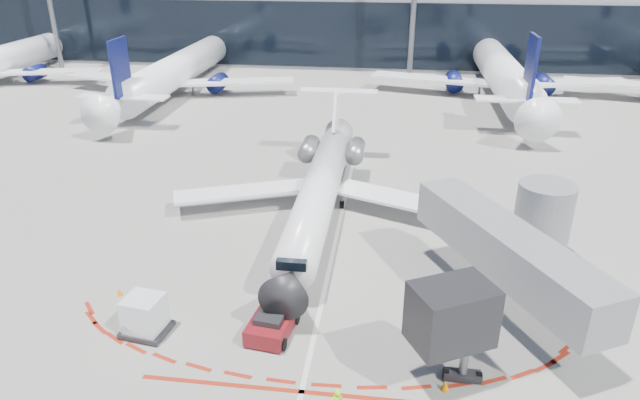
# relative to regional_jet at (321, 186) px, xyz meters

# --- Properties ---
(ground) EXTENTS (260.00, 260.00, 0.00)m
(ground) POSITION_rel_regional_jet_xyz_m (1.42, -5.49, -2.14)
(ground) COLOR slate
(ground) RESTS_ON ground
(apron_centerline) EXTENTS (0.25, 40.00, 0.01)m
(apron_centerline) POSITION_rel_regional_jet_xyz_m (1.42, -3.49, -2.13)
(apron_centerline) COLOR silver
(apron_centerline) RESTS_ON ground
(apron_stop_bar) EXTENTS (14.00, 0.25, 0.01)m
(apron_stop_bar) POSITION_rel_regional_jet_xyz_m (1.42, -16.99, -2.13)
(apron_stop_bar) COLOR maroon
(apron_stop_bar) RESTS_ON ground
(terminal_building) EXTENTS (150.00, 24.15, 24.00)m
(terminal_building) POSITION_rel_regional_jet_xyz_m (1.42, 59.48, 6.38)
(terminal_building) COLOR #989B9D
(terminal_building) RESTS_ON ground
(jet_bridge) EXTENTS (10.03, 15.20, 4.90)m
(jet_bridge) POSITION_rel_regional_jet_xyz_m (11.21, -8.51, 0.87)
(jet_bridge) COLOR gray
(jet_bridge) RESTS_ON ground
(regional_jet) EXTENTS (20.73, 25.56, 6.40)m
(regional_jet) POSITION_rel_regional_jet_xyz_m (0.00, 0.00, 0.00)
(regional_jet) COLOR white
(regional_jet) RESTS_ON ground
(pushback_tug) EXTENTS (2.35, 4.80, 1.22)m
(pushback_tug) POSITION_rel_regional_jet_xyz_m (-0.61, -13.30, -1.60)
(pushback_tug) COLOR #610D13
(pushback_tug) RESTS_ON ground
(uld_container) EXTENTS (2.37, 2.10, 1.99)m
(uld_container) POSITION_rel_regional_jet_xyz_m (-6.62, -14.06, -1.15)
(uld_container) COLOR black
(uld_container) RESTS_ON ground
(safety_cone_left) EXTENTS (0.32, 0.32, 0.44)m
(safety_cone_left) POSITION_rel_regional_jet_xyz_m (-9.35, -11.21, -1.92)
(safety_cone_left) COLOR orange
(safety_cone_left) RESTS_ON ground
(safety_cone_right) EXTENTS (0.35, 0.35, 0.49)m
(safety_cone_right) POSITION_rel_regional_jet_xyz_m (7.39, -16.07, -1.89)
(safety_cone_right) COLOR orange
(safety_cone_right) RESTS_ON ground
(bg_airliner_1) EXTENTS (33.83, 35.82, 10.94)m
(bg_airliner_1) POSITION_rel_regional_jet_xyz_m (-22.00, 31.96, 3.33)
(bg_airliner_1) COLOR white
(bg_airliner_1) RESTS_ON ground
(bg_airliner_2) EXTENTS (36.33, 38.47, 11.75)m
(bg_airliner_2) POSITION_rel_regional_jet_xyz_m (17.13, 36.16, 3.74)
(bg_airliner_2) COLOR white
(bg_airliner_2) RESTS_ON ground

